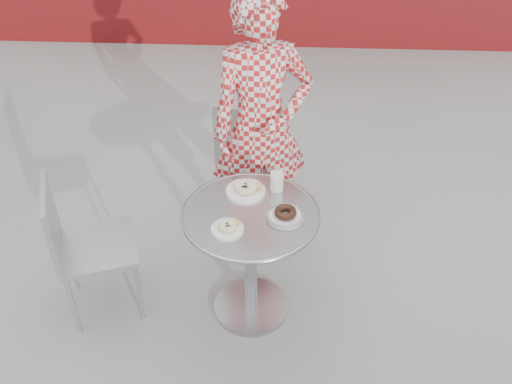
{
  "coord_description": "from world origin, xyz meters",
  "views": [
    {
      "loc": [
        0.11,
        -2.17,
        2.48
      ],
      "look_at": [
        -0.01,
        0.05,
        0.76
      ],
      "focal_mm": 40.0,
      "sensor_mm": 36.0,
      "label": 1
    }
  ],
  "objects_px": {
    "chair_left": "(100,270)",
    "plate_far": "(246,189)",
    "seated_person": "(261,127)",
    "bistro_table": "(251,239)",
    "chair_far": "(252,175)",
    "plate_near": "(228,227)",
    "plate_checker": "(285,215)",
    "milk_cup": "(277,181)"
  },
  "relations": [
    {
      "from": "seated_person",
      "to": "plate_far",
      "type": "xyz_separation_m",
      "value": [
        -0.05,
        -0.47,
        -0.08
      ]
    },
    {
      "from": "plate_near",
      "to": "milk_cup",
      "type": "xyz_separation_m",
      "value": [
        0.22,
        0.32,
        0.04
      ]
    },
    {
      "from": "seated_person",
      "to": "plate_checker",
      "type": "distance_m",
      "value": 0.68
    },
    {
      "from": "seated_person",
      "to": "chair_left",
      "type": "bearing_deg",
      "value": -159.02
    },
    {
      "from": "chair_left",
      "to": "milk_cup",
      "type": "bearing_deg",
      "value": -97.59
    },
    {
      "from": "chair_far",
      "to": "plate_near",
      "type": "relative_size",
      "value": 5.37
    },
    {
      "from": "chair_far",
      "to": "seated_person",
      "type": "bearing_deg",
      "value": 112.68
    },
    {
      "from": "bistro_table",
      "to": "seated_person",
      "type": "relative_size",
      "value": 0.44
    },
    {
      "from": "plate_checker",
      "to": "seated_person",
      "type": "bearing_deg",
      "value": 102.48
    },
    {
      "from": "chair_left",
      "to": "seated_person",
      "type": "height_order",
      "value": "seated_person"
    },
    {
      "from": "plate_checker",
      "to": "chair_far",
      "type": "bearing_deg",
      "value": 102.83
    },
    {
      "from": "milk_cup",
      "to": "chair_left",
      "type": "bearing_deg",
      "value": -168.13
    },
    {
      "from": "plate_far",
      "to": "plate_near",
      "type": "bearing_deg",
      "value": -103.12
    },
    {
      "from": "chair_left",
      "to": "seated_person",
      "type": "bearing_deg",
      "value": -72.29
    },
    {
      "from": "plate_checker",
      "to": "milk_cup",
      "type": "distance_m",
      "value": 0.23
    },
    {
      "from": "plate_near",
      "to": "milk_cup",
      "type": "height_order",
      "value": "milk_cup"
    },
    {
      "from": "chair_left",
      "to": "plate_far",
      "type": "xyz_separation_m",
      "value": [
        0.79,
        0.17,
        0.46
      ]
    },
    {
      "from": "chair_left",
      "to": "plate_far",
      "type": "relative_size",
      "value": 4.08
    },
    {
      "from": "chair_far",
      "to": "milk_cup",
      "type": "relative_size",
      "value": 7.1
    },
    {
      "from": "seated_person",
      "to": "plate_near",
      "type": "xyz_separation_m",
      "value": [
        -0.12,
        -0.77,
        -0.09
      ]
    },
    {
      "from": "plate_near",
      "to": "milk_cup",
      "type": "relative_size",
      "value": 1.32
    },
    {
      "from": "chair_far",
      "to": "plate_far",
      "type": "xyz_separation_m",
      "value": [
        0.01,
        -0.75,
        0.46
      ]
    },
    {
      "from": "plate_near",
      "to": "plate_checker",
      "type": "xyz_separation_m",
      "value": [
        0.27,
        0.1,
        -0.0
      ]
    },
    {
      "from": "chair_far",
      "to": "chair_left",
      "type": "xyz_separation_m",
      "value": [
        -0.77,
        -0.92,
        -0.0
      ]
    },
    {
      "from": "plate_near",
      "to": "chair_far",
      "type": "bearing_deg",
      "value": 86.96
    },
    {
      "from": "bistro_table",
      "to": "plate_far",
      "type": "height_order",
      "value": "plate_far"
    },
    {
      "from": "chair_far",
      "to": "plate_near",
      "type": "xyz_separation_m",
      "value": [
        -0.06,
        -1.05,
        0.45
      ]
    },
    {
      "from": "bistro_table",
      "to": "plate_checker",
      "type": "distance_m",
      "value": 0.25
    },
    {
      "from": "seated_person",
      "to": "bistro_table",
      "type": "bearing_deg",
      "value": -108.3
    },
    {
      "from": "bistro_table",
      "to": "chair_left",
      "type": "height_order",
      "value": "chair_left"
    },
    {
      "from": "chair_far",
      "to": "plate_near",
      "type": "bearing_deg",
      "value": 96.0
    },
    {
      "from": "bistro_table",
      "to": "milk_cup",
      "type": "height_order",
      "value": "milk_cup"
    },
    {
      "from": "bistro_table",
      "to": "plate_checker",
      "type": "bearing_deg",
      "value": -7.34
    },
    {
      "from": "chair_left",
      "to": "plate_near",
      "type": "height_order",
      "value": "chair_left"
    },
    {
      "from": "plate_near",
      "to": "bistro_table",
      "type": "bearing_deg",
      "value": 51.69
    },
    {
      "from": "chair_left",
      "to": "plate_checker",
      "type": "xyz_separation_m",
      "value": [
        0.99,
        -0.02,
        0.45
      ]
    },
    {
      "from": "plate_checker",
      "to": "milk_cup",
      "type": "relative_size",
      "value": 1.62
    },
    {
      "from": "bistro_table",
      "to": "plate_far",
      "type": "bearing_deg",
      "value": 100.5
    },
    {
      "from": "plate_far",
      "to": "plate_checker",
      "type": "distance_m",
      "value": 0.28
    },
    {
      "from": "plate_near",
      "to": "chair_left",
      "type": "bearing_deg",
      "value": 170.04
    },
    {
      "from": "chair_far",
      "to": "plate_near",
      "type": "height_order",
      "value": "chair_far"
    },
    {
      "from": "milk_cup",
      "to": "plate_far",
      "type": "bearing_deg",
      "value": -169.12
    }
  ]
}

